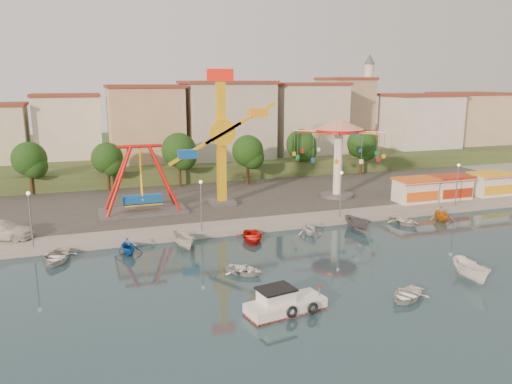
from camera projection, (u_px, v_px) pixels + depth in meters
name	position (u px, v px, depth m)	size (l,w,h in m)	color
ground	(329.00, 271.00, 42.14)	(200.00, 200.00, 0.00)	#132834
quay_deck	(186.00, 160.00, 99.29)	(200.00, 100.00, 0.60)	#9E998E
asphalt_pad	(230.00, 191.00, 69.69)	(90.00, 28.00, 0.01)	#4C4944
hill_terrace	(181.00, 151.00, 103.64)	(200.00, 60.00, 3.00)	#384C26
pirate_ship_ride	(141.00, 181.00, 57.77)	(10.00, 5.00, 8.00)	#59595E
kamikaze_tower	(225.00, 143.00, 60.76)	(9.00, 3.10, 16.50)	#59595E
wave_swinger	(339.00, 140.00, 64.94)	(11.60, 11.60, 10.40)	#59595E
booth_left	(415.00, 190.00, 63.44)	(5.40, 3.78, 3.08)	white
booth_mid	(450.00, 187.00, 65.16)	(5.40, 3.78, 3.08)	white
booth_right	(490.00, 184.00, 67.26)	(5.40, 3.78, 3.08)	white
lamp_post_0	(31.00, 221.00, 45.82)	(0.14, 0.14, 5.00)	#59595E
lamp_post_1	(201.00, 207.00, 50.91)	(0.14, 0.14, 5.00)	#59595E
lamp_post_2	(341.00, 196.00, 56.01)	(0.14, 0.14, 5.00)	#59595E
lamp_post_3	(457.00, 186.00, 61.11)	(0.14, 0.14, 5.00)	#59595E
tree_0	(29.00, 159.00, 66.79)	(4.60, 4.60, 7.19)	#382314
tree_1	(107.00, 158.00, 69.36)	(4.35, 4.35, 6.80)	#382314
tree_2	(179.00, 150.00, 71.99)	(5.02, 5.02, 7.85)	#382314
tree_3	(248.00, 151.00, 73.92)	(4.68, 4.68, 7.32)	#382314
tree_4	(301.00, 145.00, 79.82)	(4.86, 4.86, 7.60)	#382314
tree_5	(362.00, 144.00, 81.34)	(4.83, 4.83, 7.54)	#382314
building_1	(68.00, 134.00, 81.18)	(12.33, 9.01, 8.63)	silver
building_2	(149.00, 123.00, 85.62)	(11.95, 9.28, 11.23)	tan
building_3	(231.00, 128.00, 87.31)	(12.59, 10.50, 9.20)	beige
building_4	(294.00, 125.00, 94.74)	(10.75, 9.23, 9.24)	beige
building_5	(361.00, 118.00, 97.03)	(12.77, 10.96, 11.21)	tan
building_6	(417.00, 115.00, 99.23)	(8.23, 8.98, 12.36)	silver
building_7	(448.00, 121.00, 107.95)	(11.59, 10.93, 8.76)	beige
minaret	(368.00, 97.00, 100.72)	(2.80, 2.80, 18.00)	silver
cabin_motorboat	(284.00, 305.00, 34.43)	(5.90, 3.07, 1.98)	white
rowboat_a	(244.00, 270.00, 41.33)	(2.39, 3.35, 0.69)	white
rowboat_b	(407.00, 295.00, 36.44)	(2.56, 3.58, 0.74)	white
skiff	(471.00, 271.00, 39.86)	(1.59, 4.22, 1.63)	white
van	(1.00, 230.00, 48.59)	(2.48, 6.10, 1.77)	silver
moored_boat_0	(56.00, 257.00, 44.11)	(3.02, 4.23, 0.88)	silver
moored_boat_1	(128.00, 246.00, 46.00)	(2.53, 2.93, 1.54)	#1250A1
moored_boat_2	(184.00, 241.00, 47.68)	(1.44, 3.84, 1.48)	silver
moored_boat_3	(252.00, 237.00, 49.93)	(3.00, 4.20, 0.87)	red
moored_boat_4	(310.00, 228.00, 51.89)	(2.44, 2.82, 1.49)	silver
moored_boat_5	(357.00, 223.00, 53.71)	(1.36, 3.60, 1.39)	#4F4F54
moored_boat_6	(405.00, 221.00, 55.69)	(2.70, 3.78, 0.78)	silver
moored_boat_7	(441.00, 213.00, 57.15)	(2.76, 3.20, 1.68)	orange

